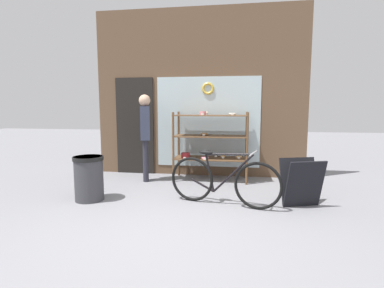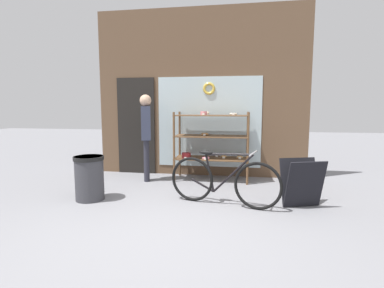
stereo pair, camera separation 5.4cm
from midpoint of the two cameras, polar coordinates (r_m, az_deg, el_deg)
The scene contains 7 objects.
ground_plane at distance 3.78m, azimuth -5.42°, elevation -15.89°, with size 30.00×30.00×0.00m, color gray.
storefront_facade at distance 6.43m, azimuth 0.67°, elevation 9.14°, with size 4.47×0.13×3.52m.
display_case at distance 6.00m, azimuth 3.17°, elevation 0.96°, with size 1.47×0.58×1.38m.
bicycle at distance 4.53m, azimuth 5.60°, elevation -6.98°, with size 1.69×0.56×0.83m.
sandwich_board at distance 4.74m, azimuth 19.84°, elevation -6.94°, with size 0.65×0.53×0.70m.
pedestrian at distance 5.95m, azimuth -9.17°, elevation 2.58°, with size 0.27×0.36×1.71m.
trash_bin at distance 5.02m, azimuth -19.35°, elevation -5.88°, with size 0.47×0.47×0.70m.
Camera 1 is at (0.85, -3.37, 1.47)m, focal length 28.00 mm.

